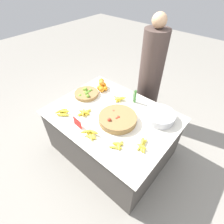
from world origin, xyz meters
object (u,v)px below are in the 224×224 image
lime_bowl (86,94)px  metal_bowl (160,116)px  tomato_basket (118,119)px  vendor_person (150,78)px  price_sign (77,123)px

lime_bowl → metal_bowl: metal_bowl is taller
tomato_basket → lime_bowl: bearing=170.4°
tomato_basket → vendor_person: (-0.17, 0.98, 0.05)m
metal_bowl → tomato_basket: bearing=-135.1°
price_sign → vendor_person: (0.13, 1.35, 0.03)m
vendor_person → price_sign: bearing=-95.3°
tomato_basket → price_sign: (-0.29, -0.37, 0.02)m
tomato_basket → vendor_person: 1.00m
price_sign → vendor_person: vendor_person is taller
metal_bowl → vendor_person: bearing=130.3°
metal_bowl → price_sign: price_sign is taller
tomato_basket → vendor_person: size_ratio=0.27×
lime_bowl → metal_bowl: size_ratio=0.92×
lime_bowl → tomato_basket: (0.67, -0.11, 0.01)m
lime_bowl → price_sign: bearing=-51.9°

